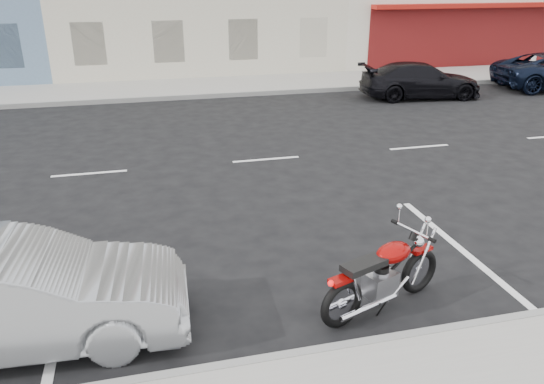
{
  "coord_description": "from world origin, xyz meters",
  "views": [
    {
      "loc": [
        -4.73,
        -11.58,
        4.07
      ],
      "look_at": [
        -2.82,
        -3.88,
        0.8
      ],
      "focal_mm": 35.0,
      "sensor_mm": 36.0,
      "label": 1
    }
  ],
  "objects": [
    {
      "name": "curb_near",
      "position": [
        -5.0,
        -7.0,
        0.08
      ],
      "size": [
        80.0,
        0.12,
        0.16
      ],
      "primitive_type": "cube",
      "color": "gray",
      "rests_on": "ground"
    },
    {
      "name": "curb_far",
      "position": [
        -5.0,
        7.0,
        0.08
      ],
      "size": [
        80.0,
        0.12,
        0.16
      ],
      "primitive_type": "cube",
      "color": "gray",
      "rests_on": "ground"
    },
    {
      "name": "sedan_silver",
      "position": [
        -6.37,
        -5.85,
        0.65
      ],
      "size": [
        4.01,
        1.57,
        1.3
      ],
      "primitive_type": "imported",
      "rotation": [
        0.0,
        0.0,
        1.52
      ],
      "color": "#94979A",
      "rests_on": "ground"
    },
    {
      "name": "fire_hydrant",
      "position": [
        12.0,
        8.5,
        0.53
      ],
      "size": [
        0.2,
        0.2,
        0.72
      ],
      "color": "beige",
      "rests_on": "sidewalk_far"
    },
    {
      "name": "ground",
      "position": [
        0.0,
        0.0,
        0.0
      ],
      "size": [
        120.0,
        120.0,
        0.0
      ],
      "primitive_type": "plane",
      "color": "black",
      "rests_on": "ground"
    },
    {
      "name": "car_far",
      "position": [
        4.84,
        5.31,
        0.61
      ],
      "size": [
        4.38,
        2.17,
        1.22
      ],
      "primitive_type": "imported",
      "rotation": [
        0.0,
        0.0,
        1.46
      ],
      "color": "black",
      "rests_on": "ground"
    },
    {
      "name": "motorcycle",
      "position": [
        -1.25,
        -5.98,
        0.46
      ],
      "size": [
        1.94,
        0.92,
        1.02
      ],
      "rotation": [
        0.0,
        0.0,
        0.35
      ],
      "color": "black",
      "rests_on": "ground"
    },
    {
      "name": "sidewalk_far",
      "position": [
        -5.0,
        8.7,
        0.07
      ],
      "size": [
        80.0,
        3.4,
        0.15
      ],
      "primitive_type": "cube",
      "color": "gray",
      "rests_on": "ground"
    }
  ]
}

